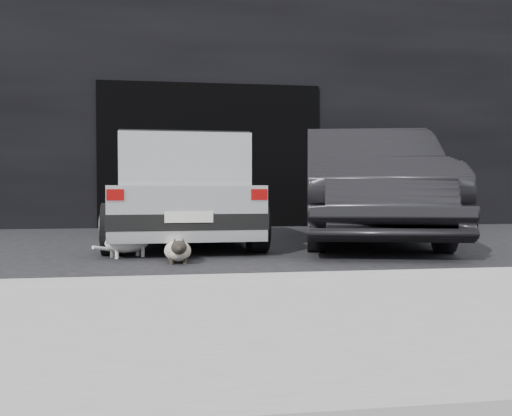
{
  "coord_description": "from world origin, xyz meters",
  "views": [
    {
      "loc": [
        0.21,
        -6.36,
        0.71
      ],
      "look_at": [
        1.11,
        -0.63,
        0.51
      ],
      "focal_mm": 40.0,
      "sensor_mm": 36.0,
      "label": 1
    }
  ],
  "objects": [
    {
      "name": "building_facade",
      "position": [
        1.0,
        6.0,
        2.5
      ],
      "size": [
        34.0,
        4.0,
        5.0
      ],
      "primitive_type": "cube",
      "color": "black",
      "rests_on": "ground"
    },
    {
      "name": "garage_opening",
      "position": [
        1.0,
        3.99,
        1.3
      ],
      "size": [
        4.0,
        0.1,
        2.6
      ],
      "primitive_type": "cube",
      "color": "black",
      "rests_on": "ground"
    },
    {
      "name": "ground",
      "position": [
        0.0,
        0.0,
        0.0
      ],
      "size": [
        80.0,
        80.0,
        0.0
      ],
      "primitive_type": "plane",
      "color": "black",
      "rests_on": "ground"
    },
    {
      "name": "curb",
      "position": [
        1.0,
        -2.6,
        0.06
      ],
      "size": [
        18.0,
        0.25,
        0.12
      ],
      "primitive_type": "cube",
      "color": "#999994",
      "rests_on": "ground"
    },
    {
      "name": "cat_siamese",
      "position": [
        0.31,
        -0.93,
        0.12
      ],
      "size": [
        0.27,
        0.76,
        0.26
      ],
      "rotation": [
        0.0,
        0.0,
        3.17
      ],
      "color": "beige",
      "rests_on": "ground"
    },
    {
      "name": "sidewalk",
      "position": [
        1.0,
        -3.8,
        0.06
      ],
      "size": [
        18.0,
        2.2,
        0.11
      ],
      "primitive_type": "cube",
      "color": "#999994",
      "rests_on": "ground"
    },
    {
      "name": "cat_white",
      "position": [
        -0.16,
        -0.39,
        0.16
      ],
      "size": [
        0.63,
        0.45,
        0.33
      ],
      "rotation": [
        0.0,
        0.0,
        -1.08
      ],
      "color": "silver",
      "rests_on": "ground"
    },
    {
      "name": "second_car",
      "position": [
        2.85,
        0.9,
        0.76
      ],
      "size": [
        2.65,
        4.83,
        1.51
      ],
      "primitive_type": "imported",
      "rotation": [
        0.0,
        0.0,
        -0.24
      ],
      "color": "black",
      "rests_on": "ground"
    },
    {
      "name": "silver_hatchback",
      "position": [
        0.39,
        1.02,
        0.73
      ],
      "size": [
        1.86,
        3.66,
        1.34
      ],
      "rotation": [
        0.0,
        0.0,
        0.02
      ],
      "color": "silver",
      "rests_on": "ground"
    }
  ]
}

